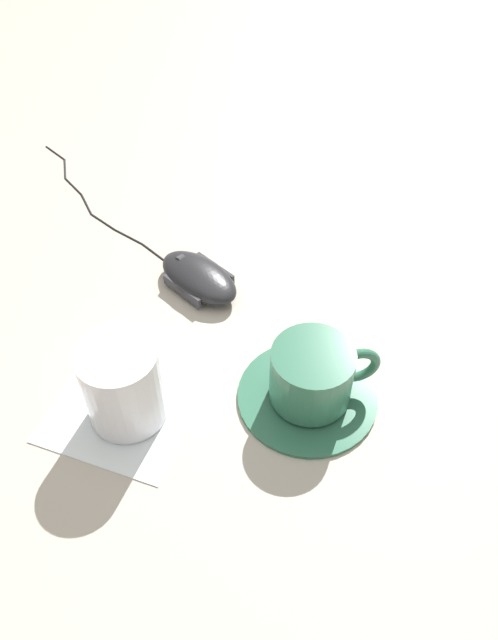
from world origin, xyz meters
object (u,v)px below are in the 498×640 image
(saucer, at_px, (307,395))
(coffee_cup, at_px, (314,373))
(drinking_glass, at_px, (123,384))
(computer_mouse, at_px, (199,277))

(saucer, relative_size, coffee_cup, 1.34)
(coffee_cup, bearing_deg, drinking_glass, -160.19)
(saucer, distance_m, computer_mouse, 0.21)
(saucer, bearing_deg, coffee_cup, 37.28)
(coffee_cup, height_order, drinking_glass, drinking_glass)
(computer_mouse, bearing_deg, drinking_glass, -94.77)
(coffee_cup, distance_m, drinking_glass, 0.19)
(saucer, height_order, drinking_glass, drinking_glass)
(coffee_cup, relative_size, computer_mouse, 0.85)
(drinking_glass, bearing_deg, saucer, 19.36)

